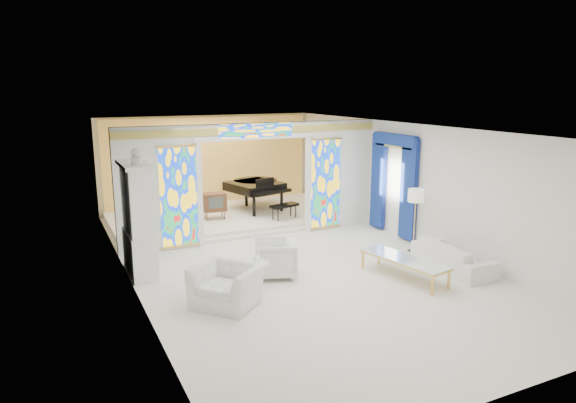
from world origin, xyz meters
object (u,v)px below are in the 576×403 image
tv_console (214,202)px  armchair_right (276,258)px  armchair_left (227,285)px  china_cabinet (138,220)px  grand_piano (256,186)px  coffee_table (404,260)px  sofa (453,256)px

tv_console → armchair_right: bearing=-85.8°
armchair_right → tv_console: (0.13, 4.53, 0.27)m
armchair_left → armchair_right: (1.40, 0.94, 0.02)m
china_cabinet → armchair_right: (2.51, -1.41, -0.78)m
china_cabinet → grand_piano: 5.65m
armchair_right → coffee_table: armchair_right is taller
armchair_right → tv_console: tv_console is taller
tv_console → china_cabinet: bearing=-124.4°
armchair_right → coffee_table: bearing=81.8°
grand_piano → tv_console: bearing=-172.3°
china_cabinet → coffee_table: (4.84, -2.68, -0.76)m
china_cabinet → coffee_table: bearing=-29.0°
armchair_right → coffee_table: size_ratio=0.42×
china_cabinet → armchair_left: china_cabinet is taller
sofa → coffee_table: (-1.33, 0.01, 0.11)m
coffee_table → tv_console: size_ratio=2.76×
armchair_left → grand_piano: size_ratio=0.40×
armchair_right → coffee_table: (2.33, -1.27, 0.01)m
armchair_right → armchair_left: bearing=-35.8°
sofa → armchair_right: bearing=73.9°
sofa → grand_piano: (-1.96, 6.45, 0.60)m
coffee_table → tv_console: tv_console is taller
armchair_left → coffee_table: (3.73, -0.34, 0.03)m
armchair_right → coffee_table: 2.65m
armchair_left → tv_console: size_ratio=1.53×
grand_piano → tv_console: grand_piano is taller
tv_console → sofa: bearing=-52.9°
china_cabinet → grand_piano: size_ratio=0.94×
coffee_table → tv_console: bearing=110.7°
sofa → grand_piano: grand_piano is taller
armchair_left → grand_piano: grand_piano is taller
coffee_table → china_cabinet: bearing=151.0°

